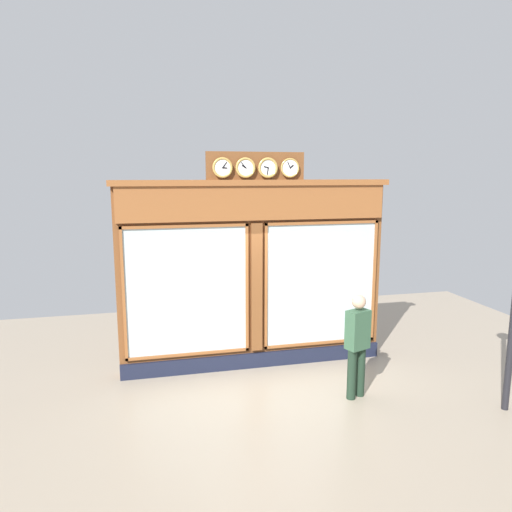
# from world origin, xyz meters

# --- Properties ---
(ground_plane) EXTENTS (14.00, 14.00, 0.00)m
(ground_plane) POSITION_xyz_m (0.00, 2.80, 0.00)
(ground_plane) COLOR gray
(shop_facade) EXTENTS (4.95, 0.42, 3.91)m
(shop_facade) POSITION_xyz_m (0.00, -0.12, 1.74)
(shop_facade) COLOR brown
(shop_facade) RESTS_ON ground_plane
(pedestrian) EXTENTS (0.41, 0.33, 1.69)m
(pedestrian) POSITION_xyz_m (-1.28, 1.52, 0.93)
(pedestrian) COLOR #1C2F21
(pedestrian) RESTS_ON ground_plane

